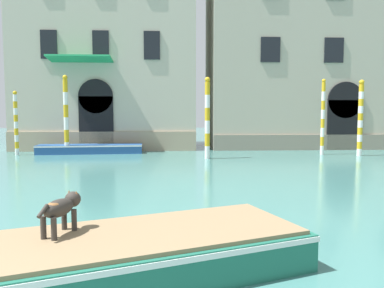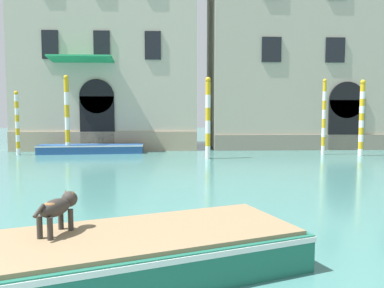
{
  "view_description": "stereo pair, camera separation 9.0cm",
  "coord_description": "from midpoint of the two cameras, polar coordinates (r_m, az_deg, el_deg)",
  "views": [
    {
      "loc": [
        3.13,
        -1.21,
        2.4
      ],
      "look_at": [
        3.88,
        13.25,
        1.2
      ],
      "focal_mm": 35.0,
      "sensor_mm": 36.0,
      "label": 1
    },
    {
      "loc": [
        3.22,
        -1.22,
        2.4
      ],
      "look_at": [
        3.88,
        13.25,
        1.2
      ],
      "focal_mm": 35.0,
      "sensor_mm": 36.0,
      "label": 2
    }
  ],
  "objects": [
    {
      "name": "mooring_pole_0",
      "position": [
        23.52,
        -24.98,
        2.94
      ],
      "size": [
        0.23,
        0.23,
        3.65
      ],
      "color": "white",
      "rests_on": "ground_plane"
    },
    {
      "name": "mooring_pole_2",
      "position": [
        22.9,
        24.54,
        3.67
      ],
      "size": [
        0.28,
        0.28,
        4.24
      ],
      "color": "white",
      "rests_on": "ground_plane"
    },
    {
      "name": "mooring_pole_5",
      "position": [
        22.76,
        -18.4,
        4.26
      ],
      "size": [
        0.28,
        0.28,
        4.57
      ],
      "color": "white",
      "rests_on": "ground_plane"
    },
    {
      "name": "palazzo_right",
      "position": [
        28.98,
        18.65,
        13.52
      ],
      "size": [
        15.35,
        6.13,
        13.92
      ],
      "color": "#B2A893",
      "rests_on": "ground_plane"
    },
    {
      "name": "boat_foreground",
      "position": [
        5.74,
        -16.71,
        -16.55
      ],
      "size": [
        7.02,
        4.14,
        0.63
      ],
      "rotation": [
        0.0,
        0.0,
        0.34
      ],
      "color": "#1E6651",
      "rests_on": "ground_plane"
    },
    {
      "name": "palazzo_left",
      "position": [
        27.95,
        -12.37,
        18.82
      ],
      "size": [
        11.78,
        7.4,
        18.54
      ],
      "color": "#BCB29E",
      "rests_on": "ground_plane"
    },
    {
      "name": "boat_moored_near_palazzo",
      "position": [
        23.09,
        -14.98,
        -0.69
      ],
      "size": [
        6.19,
        1.79,
        0.53
      ],
      "rotation": [
        0.0,
        0.0,
        0.08
      ],
      "color": "#234C8C",
      "rests_on": "ground_plane"
    },
    {
      "name": "mooring_pole_4",
      "position": [
        19.58,
        2.58,
        4.01
      ],
      "size": [
        0.27,
        0.27,
        4.26
      ],
      "color": "white",
      "rests_on": "ground_plane"
    },
    {
      "name": "mooring_pole_1",
      "position": [
        22.72,
        19.56,
        3.93
      ],
      "size": [
        0.22,
        0.22,
        4.34
      ],
      "color": "white",
      "rests_on": "ground_plane"
    },
    {
      "name": "dog_on_deck",
      "position": [
        5.9,
        -19.31,
        -9.11
      ],
      "size": [
        0.47,
        0.84,
        0.59
      ],
      "rotation": [
        0.0,
        0.0,
        1.19
      ],
      "color": "#332D28",
      "rests_on": "boat_foreground"
    }
  ]
}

